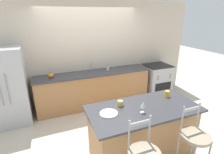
{
  "coord_description": "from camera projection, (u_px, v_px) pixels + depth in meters",
  "views": [
    {
      "loc": [
        -1.17,
        -3.78,
        2.35
      ],
      "look_at": [
        0.09,
        -0.67,
        1.12
      ],
      "focal_mm": 28.0,
      "sensor_mm": 36.0,
      "label": 1
    }
  ],
  "objects": [
    {
      "name": "tumbler_cup",
      "position": [
        167.0,
        94.0,
        3.16
      ],
      "size": [
        0.08,
        0.08,
        0.11
      ],
      "color": "gold",
      "rests_on": "kitchen_island"
    },
    {
      "name": "dinner_plate",
      "position": [
        109.0,
        113.0,
        2.64
      ],
      "size": [
        0.28,
        0.28,
        0.02
      ],
      "color": "white",
      "rests_on": "kitchen_island"
    },
    {
      "name": "soap_bottle",
      "position": [
        108.0,
        68.0,
        4.63
      ],
      "size": [
        0.05,
        0.05,
        0.14
      ],
      "color": "silver",
      "rests_on": "back_counter"
    },
    {
      "name": "oven_range",
      "position": [
        156.0,
        80.0,
        5.29
      ],
      "size": [
        0.75,
        0.69,
        0.92
      ],
      "color": "#ADAFB5",
      "rests_on": "ground_plane"
    },
    {
      "name": "wall_back",
      "position": [
        90.0,
        54.0,
        4.61
      ],
      "size": [
        6.0,
        0.07,
        2.7
      ],
      "color": "beige",
      "rests_on": "ground_plane"
    },
    {
      "name": "ground_plane",
      "position": [
        99.0,
        110.0,
        4.51
      ],
      "size": [
        18.0,
        18.0,
        0.0
      ],
      "primitive_type": "plane",
      "color": "beige"
    },
    {
      "name": "kitchen_island",
      "position": [
        142.0,
        131.0,
        2.96
      ],
      "size": [
        1.81,
        0.89,
        0.92
      ],
      "color": "#A87547",
      "rests_on": "ground_plane"
    },
    {
      "name": "refrigerator",
      "position": [
        8.0,
        87.0,
        3.76
      ],
      "size": [
        0.8,
        0.74,
        1.71
      ],
      "color": "#ADAFB5",
      "rests_on": "ground_plane"
    },
    {
      "name": "wine_glass",
      "position": [
        143.0,
        105.0,
        2.62
      ],
      "size": [
        0.07,
        0.07,
        0.19
      ],
      "color": "white",
      "rests_on": "kitchen_island"
    },
    {
      "name": "back_counter",
      "position": [
        94.0,
        89.0,
        4.66
      ],
      "size": [
        2.97,
        0.63,
        0.93
      ],
      "color": "#A87547",
      "rests_on": "ground_plane"
    },
    {
      "name": "sink_faucet",
      "position": [
        92.0,
        65.0,
        4.62
      ],
      "size": [
        0.02,
        0.13,
        0.22
      ],
      "color": "#ADAFB5",
      "rests_on": "back_counter"
    },
    {
      "name": "bar_stool_far",
      "position": [
        194.0,
        143.0,
        2.46
      ],
      "size": [
        0.4,
        0.4,
        1.17
      ],
      "color": "#99999E",
      "rests_on": "ground_plane"
    },
    {
      "name": "coffee_mug",
      "position": [
        120.0,
        103.0,
        2.85
      ],
      "size": [
        0.12,
        0.09,
        0.09
      ],
      "color": "#C1B251",
      "rests_on": "kitchen_island"
    },
    {
      "name": "pumpkin_decoration",
      "position": [
        51.0,
        75.0,
        4.11
      ],
      "size": [
        0.14,
        0.14,
        0.13
      ],
      "color": "orange",
      "rests_on": "back_counter"
    }
  ]
}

